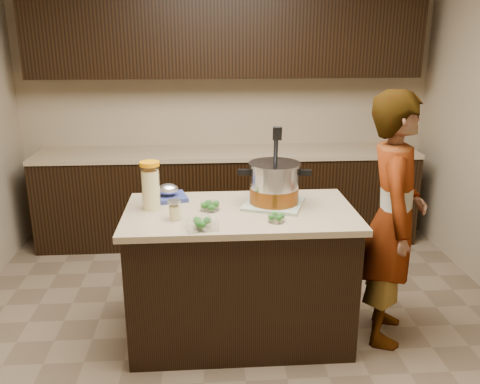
{
  "coord_description": "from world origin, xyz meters",
  "views": [
    {
      "loc": [
        -0.21,
        -3.03,
        1.97
      ],
      "look_at": [
        0.0,
        0.0,
        1.02
      ],
      "focal_mm": 38.0,
      "sensor_mm": 36.0,
      "label": 1
    }
  ],
  "objects_px": {
    "lemonade_pitcher": "(151,187)",
    "person": "(393,220)",
    "stock_pot": "(274,186)",
    "island": "(240,274)"
  },
  "relations": [
    {
      "from": "stock_pot",
      "to": "lemonade_pitcher",
      "type": "bearing_deg",
      "value": -173.38
    },
    {
      "from": "stock_pot",
      "to": "island",
      "type": "bearing_deg",
      "value": -154.46
    },
    {
      "from": "island",
      "to": "stock_pot",
      "type": "xyz_separation_m",
      "value": [
        0.23,
        0.08,
        0.58
      ]
    },
    {
      "from": "person",
      "to": "island",
      "type": "bearing_deg",
      "value": 103.83
    },
    {
      "from": "island",
      "to": "stock_pot",
      "type": "bearing_deg",
      "value": 20.03
    },
    {
      "from": "island",
      "to": "lemonade_pitcher",
      "type": "relative_size",
      "value": 4.81
    },
    {
      "from": "lemonade_pitcher",
      "to": "person",
      "type": "bearing_deg",
      "value": -4.53
    },
    {
      "from": "lemonade_pitcher",
      "to": "person",
      "type": "height_order",
      "value": "person"
    },
    {
      "from": "island",
      "to": "lemonade_pitcher",
      "type": "bearing_deg",
      "value": 173.13
    },
    {
      "from": "island",
      "to": "stock_pot",
      "type": "relative_size",
      "value": 3.06
    }
  ]
}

